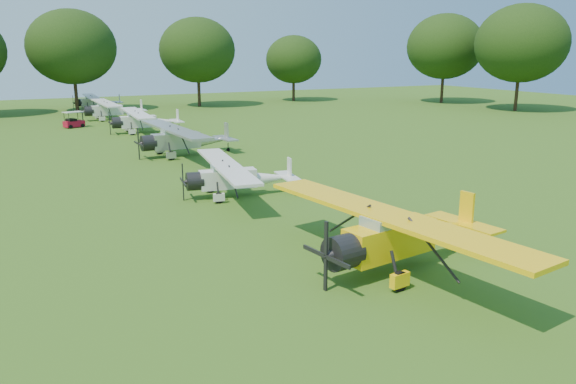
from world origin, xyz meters
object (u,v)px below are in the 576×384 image
aircraft_2 (401,231)px  aircraft_5 (144,119)px  aircraft_6 (112,108)px  aircraft_4 (183,138)px  aircraft_7 (96,101)px  aircraft_3 (236,175)px  golf_cart (73,122)px

aircraft_2 → aircraft_5: aircraft_2 is taller
aircraft_6 → aircraft_4: bearing=-89.1°
aircraft_5 → aircraft_7: size_ratio=1.09×
aircraft_3 → aircraft_7: (0.36, 51.48, 0.00)m
aircraft_7 → aircraft_2: bearing=-87.3°
aircraft_7 → golf_cart: bearing=-103.8°
aircraft_4 → aircraft_7: aircraft_4 is taller
aircraft_2 → aircraft_3: (-1.42, 12.43, -0.24)m
aircraft_4 → aircraft_6: 25.65m
aircraft_5 → aircraft_7: bearing=94.3°
aircraft_2 → aircraft_3: size_ratio=1.20×
aircraft_2 → golf_cart: 46.52m
aircraft_4 → aircraft_7: size_ratio=1.17×
aircraft_6 → aircraft_7: bearing=88.5°
aircraft_2 → aircraft_4: aircraft_2 is taller
aircraft_6 → golf_cart: size_ratio=5.14×
aircraft_7 → golf_cart: size_ratio=4.65×
aircraft_2 → aircraft_7: aircraft_2 is taller
aircraft_4 → aircraft_7: bearing=88.0°
aircraft_5 → golf_cart: (-5.66, 6.94, -0.72)m
aircraft_3 → aircraft_7: 51.48m
aircraft_3 → aircraft_7: bearing=97.9°
aircraft_2 → aircraft_3: bearing=88.3°
aircraft_3 → aircraft_4: size_ratio=0.86×
aircraft_3 → golf_cart: 34.01m
aircraft_3 → aircraft_4: bearing=94.2°
aircraft_2 → aircraft_3: aircraft_2 is taller
aircraft_2 → aircraft_5: size_ratio=1.11×
aircraft_7 → golf_cart: (-4.95, -17.79, -0.62)m
aircraft_6 → aircraft_3: bearing=-91.1°
aircraft_5 → aircraft_3: bearing=-89.7°
aircraft_4 → aircraft_5: (0.13, 13.59, -0.09)m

